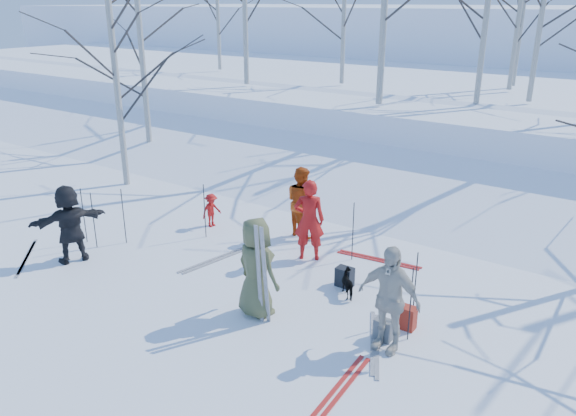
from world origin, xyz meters
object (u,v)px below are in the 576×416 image
Objects in this scene: skier_redor_behind at (302,202)px; skier_red_seated at (211,210)px; skier_cream_east at (389,299)px; backpack_red at (406,317)px; skier_olive_center at (256,268)px; backpack_grey at (383,330)px; backpack_dark at (345,277)px; dog at (350,284)px; skier_grey_west at (70,224)px; skier_red_north at (309,220)px.

skier_redor_behind reaches higher than skier_red_seated.
backpack_red is (0.03, 0.75, -0.71)m from skier_cream_east.
skier_olive_center is at bearing -117.82° from skier_red_seated.
skier_olive_center is 1.08× the size of skier_redor_behind.
backpack_dark is at bearing 138.86° from backpack_grey.
skier_red_seated is 1.46× the size of dog.
skier_grey_west is at bearing -166.99° from backpack_red.
backpack_grey is at bearing -156.58° from skier_olive_center.
backpack_grey is at bearing 115.31° from skier_red_north.
skier_red_seated is 6.20m from backpack_red.
backpack_grey is at bearing -41.14° from backpack_dark.
backpack_dark is at bearing 123.16° from skier_red_north.
skier_redor_behind is 2.00× the size of skier_red_seated.
backpack_dark is (-0.27, 0.28, -0.05)m from dog.
skier_red_north is 5.18m from skier_grey_west.
backpack_grey is (-0.14, 0.19, -0.73)m from skier_cream_east.
skier_red_seated reaches higher than backpack_dark.
skier_grey_west is at bearing 170.13° from skier_red_seated.
skier_red_seated is 4.75m from dog.
skier_olive_center is 2.00m from dog.
backpack_grey is (6.95, 1.09, -0.68)m from skier_grey_west.
skier_olive_center reaches higher than dog.
skier_olive_center is 2.13m from backpack_dark.
skier_olive_center reaches higher than skier_red_seated.
skier_grey_west reaches higher than skier_redor_behind.
skier_grey_west reaches higher than backpack_grey.
dog is at bearing 133.04° from skier_grey_west.
skier_cream_east reaches higher than backpack_dark.
backpack_red is 1.05× the size of backpack_dark.
skier_cream_east is at bearing 164.22° from skier_redor_behind.
skier_olive_center is at bearing 135.47° from skier_redor_behind.
skier_grey_west is 4.59× the size of backpack_grey.
backpack_grey is at bearing 127.10° from skier_cream_east.
backpack_dark is (-1.62, 1.48, -0.72)m from skier_cream_east.
skier_cream_east is (2.40, 0.36, -0.02)m from skier_olive_center.
dog is 1.48× the size of backpack_dark.
backpack_red is at bearing 88.65° from skier_cream_east.
skier_cream_east is at bearing 114.09° from skier_red_north.
skier_red_north is 1.62m from backpack_dark.
skier_grey_west is at bearing 16.15° from skier_olive_center.
backpack_dark is (2.16, -1.67, -0.67)m from skier_redor_behind.
skier_redor_behind is 4.55m from backpack_red.
skier_redor_behind is at bearing -78.64° from skier_red_north.
skier_olive_center is 3.15× the size of dog.
skier_red_north reaches higher than backpack_grey.
skier_redor_behind is at bearing 142.20° from backpack_dark.
skier_red_north is 3.09× the size of dog.
skier_red_seated is 0.47× the size of skier_cream_east.
skier_olive_center is at bearing 7.28° from dog.
skier_red_north is 4.82× the size of backpack_grey.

